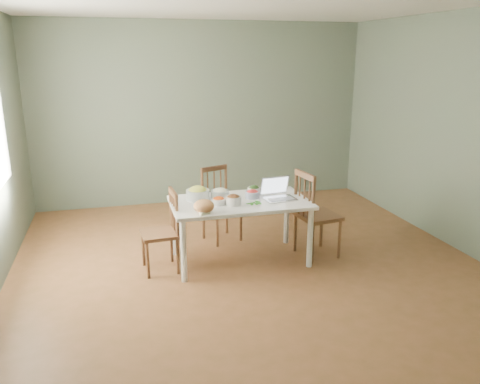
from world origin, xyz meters
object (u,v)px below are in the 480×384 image
object	(u,v)px
chair_far	(222,205)
laptop	(280,189)
chair_left	(159,232)
dining_table	(240,231)
chair_right	(318,214)
bowl_squash	(198,193)
bread_boule	(204,206)

from	to	relation	value
chair_far	laptop	distance (m)	0.94
chair_left	laptop	xyz separation A→B (m)	(1.31, -0.05, 0.38)
chair_far	chair_left	distance (m)	1.07
dining_table	chair_left	world-z (taller)	chair_left
chair_left	chair_right	world-z (taller)	chair_right
dining_table	laptop	world-z (taller)	laptop
chair_left	chair_right	distance (m)	1.77
bowl_squash	laptop	bearing A→B (deg)	-15.21
laptop	bowl_squash	bearing A→B (deg)	159.40
dining_table	chair_far	size ratio (longest dim) A/B	1.64
chair_right	bowl_squash	distance (m)	1.37
chair_far	bread_boule	xyz separation A→B (m)	(-0.40, -0.95, 0.31)
chair_left	bowl_squash	bearing A→B (deg)	108.58
bowl_squash	bread_boule	bearing A→B (deg)	-92.66
chair_far	bowl_squash	bearing A→B (deg)	-147.19
chair_far	chair_right	xyz separation A→B (m)	(0.94, -0.73, 0.04)
dining_table	laptop	bearing A→B (deg)	-8.24
chair_left	laptop	world-z (taller)	laptop
chair_right	dining_table	bearing A→B (deg)	77.13
chair_left	bread_boule	xyz separation A→B (m)	(0.43, -0.27, 0.33)
chair_right	bread_boule	bearing A→B (deg)	90.96
chair_left	bread_boule	size ratio (longest dim) A/B	4.15
laptop	dining_table	bearing A→B (deg)	166.37
chair_right	laptop	distance (m)	0.55
dining_table	chair_right	xyz separation A→B (m)	(0.89, -0.07, 0.15)
chair_left	bread_boule	bearing A→B (deg)	53.74
chair_far	chair_right	bearing A→B (deg)	-57.31
laptop	chair_left	bearing A→B (deg)	172.54
chair_right	bowl_squash	xyz separation A→B (m)	(-1.32, 0.25, 0.27)
chair_left	laptop	size ratio (longest dim) A/B	2.58
dining_table	chair_right	distance (m)	0.90
dining_table	bread_boule	size ratio (longest dim) A/B	7.10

